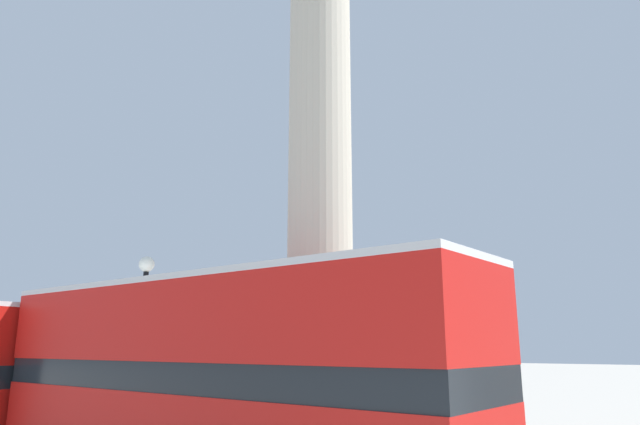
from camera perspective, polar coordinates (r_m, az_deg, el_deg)
name	(u,v)px	position (r m, az deg, el deg)	size (l,w,h in m)	color
monument_column	(320,143)	(16.91, 0.00, 7.00)	(5.42, 5.42, 25.40)	#BCB29E
bus_b	(211,379)	(11.90, -10.86, -16.06)	(11.59, 3.45, 4.40)	red
street_lamp	(141,348)	(15.82, -17.48, -12.80)	(0.42, 0.42, 5.41)	black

